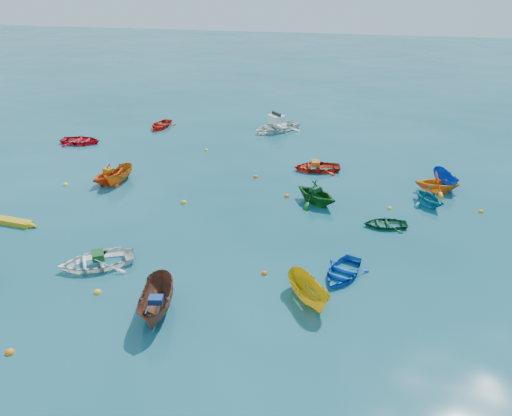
% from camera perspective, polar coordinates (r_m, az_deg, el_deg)
% --- Properties ---
extents(ground, '(160.00, 160.00, 0.00)m').
position_cam_1_polar(ground, '(25.21, -2.12, -5.92)').
color(ground, '#0A434D').
rests_on(ground, ground).
extents(dinghy_white_near, '(4.38, 4.02, 0.74)m').
position_cam_1_polar(dinghy_white_near, '(25.98, -17.67, -6.26)').
color(dinghy_white_near, white).
rests_on(dinghy_white_near, ground).
extents(sampan_brown_mid, '(1.94, 3.68, 1.35)m').
position_cam_1_polar(sampan_brown_mid, '(22.23, -11.11, -11.68)').
color(sampan_brown_mid, brown).
rests_on(sampan_brown_mid, ground).
extents(dinghy_blue_se, '(2.96, 3.44, 0.60)m').
position_cam_1_polar(dinghy_blue_se, '(24.43, 9.80, -7.56)').
color(dinghy_blue_se, blue).
rests_on(dinghy_blue_se, ground).
extents(dinghy_orange_w, '(3.14, 3.34, 1.40)m').
position_cam_1_polar(dinghy_orange_w, '(34.98, -16.40, 2.85)').
color(dinghy_orange_w, '#F25216').
rests_on(dinghy_orange_w, ground).
extents(sampan_yellow_mid, '(2.62, 3.13, 1.16)m').
position_cam_1_polar(sampan_yellow_mid, '(22.61, 5.96, -10.48)').
color(sampan_yellow_mid, gold).
rests_on(sampan_yellow_mid, ground).
extents(dinghy_green_e, '(2.66, 2.07, 0.51)m').
position_cam_1_polar(dinghy_green_e, '(29.07, 14.48, -2.02)').
color(dinghy_green_e, '#114B26').
rests_on(dinghy_green_e, ground).
extents(dinghy_cyan_se, '(3.08, 3.20, 1.29)m').
position_cam_1_polar(dinghy_cyan_se, '(32.30, 18.96, 0.39)').
color(dinghy_cyan_se, '#177590').
rests_on(dinghy_cyan_se, ground).
extents(dinghy_red_nw, '(3.35, 2.50, 0.66)m').
position_cam_1_polar(dinghy_red_nw, '(43.11, -19.35, 7.01)').
color(dinghy_red_nw, red).
rests_on(dinghy_red_nw, ground).
extents(sampan_orange_n, '(1.45, 2.96, 1.10)m').
position_cam_1_polar(sampan_orange_n, '(34.81, -15.27, 2.89)').
color(sampan_orange_n, '#B85F11').
rests_on(sampan_orange_n, ground).
extents(dinghy_green_n, '(3.87, 3.77, 1.55)m').
position_cam_1_polar(dinghy_green_n, '(30.93, 6.83, 0.56)').
color(dinghy_green_n, '#135418').
rests_on(dinghy_green_n, ground).
extents(dinghy_red_ne, '(3.67, 2.94, 0.68)m').
position_cam_1_polar(dinghy_red_ne, '(35.75, 6.92, 4.34)').
color(dinghy_red_ne, red).
rests_on(dinghy_red_ne, ground).
extents(sampan_blue_far, '(1.77, 2.98, 1.08)m').
position_cam_1_polar(sampan_blue_far, '(35.28, 20.71, 2.38)').
color(sampan_blue_far, '#0E3CAF').
rests_on(sampan_blue_far, ground).
extents(dinghy_red_far, '(2.46, 3.20, 0.62)m').
position_cam_1_polar(dinghy_red_far, '(45.41, -10.82, 9.06)').
color(dinghy_red_far, red).
rests_on(dinghy_red_far, ground).
extents(dinghy_orange_far, '(2.83, 2.46, 1.46)m').
position_cam_1_polar(dinghy_orange_far, '(34.24, 19.87, 1.77)').
color(dinghy_orange_far, orange).
rests_on(dinghy_orange_far, ground).
extents(kayak_yellow, '(3.74, 0.95, 0.37)m').
position_cam_1_polar(kayak_yellow, '(31.78, -26.44, -1.55)').
color(kayak_yellow, gold).
rests_on(kayak_yellow, ground).
extents(motorboat_white, '(5.24, 5.24, 1.50)m').
position_cam_1_polar(motorboat_white, '(43.84, 2.33, 8.86)').
color(motorboat_white, white).
rests_on(motorboat_white, ground).
extents(tarp_green_a, '(0.86, 0.92, 0.36)m').
position_cam_1_polar(tarp_green_a, '(25.69, -17.62, -5.20)').
color(tarp_green_a, '#134C1F').
rests_on(tarp_green_a, dinghy_white_near).
extents(tarp_blue_a, '(0.65, 0.54, 0.28)m').
position_cam_1_polar(tarp_blue_a, '(21.61, -11.37, -10.24)').
color(tarp_blue_a, navy).
rests_on(tarp_blue_a, sampan_brown_mid).
extents(tarp_orange_a, '(0.73, 0.65, 0.29)m').
position_cam_1_polar(tarp_orange_a, '(34.68, -16.52, 4.16)').
color(tarp_orange_a, '#C27513').
rests_on(tarp_orange_a, dinghy_orange_w).
extents(tarp_green_b, '(0.71, 0.75, 0.29)m').
position_cam_1_polar(tarp_green_b, '(30.59, 6.78, 2.15)').
color(tarp_green_b, '#124923').
rests_on(tarp_green_b, dinghy_green_n).
extents(tarp_orange_b, '(0.68, 0.82, 0.35)m').
position_cam_1_polar(tarp_orange_b, '(35.55, 6.81, 5.10)').
color(tarp_orange_b, orange).
rests_on(tarp_orange_b, dinghy_red_ne).
extents(buoy_or_a, '(0.36, 0.36, 0.36)m').
position_cam_1_polar(buoy_or_a, '(22.16, -26.29, -14.63)').
color(buoy_or_a, orange).
rests_on(buoy_or_a, ground).
extents(buoy_ye_a, '(0.35, 0.35, 0.35)m').
position_cam_1_polar(buoy_ye_a, '(24.05, -17.63, -9.22)').
color(buoy_ye_a, yellow).
rests_on(buoy_ye_a, ground).
extents(buoy_or_b, '(0.29, 0.29, 0.29)m').
position_cam_1_polar(buoy_or_b, '(24.17, 0.96, -7.53)').
color(buoy_or_b, orange).
rests_on(buoy_or_b, ground).
extents(buoy_ye_b, '(0.36, 0.36, 0.36)m').
position_cam_1_polar(buoy_ye_b, '(35.45, -20.92, 2.45)').
color(buoy_ye_b, yellow).
rests_on(buoy_ye_b, ground).
extents(buoy_or_c, '(0.34, 0.34, 0.34)m').
position_cam_1_polar(buoy_or_c, '(31.60, 3.53, 1.31)').
color(buoy_or_c, orange).
rests_on(buoy_or_c, ground).
extents(buoy_ye_c, '(0.38, 0.38, 0.38)m').
position_cam_1_polar(buoy_ye_c, '(31.05, -8.25, 0.57)').
color(buoy_ye_c, gold).
rests_on(buoy_ye_c, ground).
extents(buoy_or_d, '(0.29, 0.29, 0.29)m').
position_cam_1_polar(buoy_or_d, '(32.53, 24.31, -0.43)').
color(buoy_or_d, orange).
rests_on(buoy_or_d, ground).
extents(buoy_ye_d, '(0.31, 0.31, 0.31)m').
position_cam_1_polar(buoy_ye_d, '(39.29, -5.70, 6.54)').
color(buoy_ye_d, yellow).
rests_on(buoy_ye_d, ground).
extents(buoy_or_e, '(0.34, 0.34, 0.34)m').
position_cam_1_polar(buoy_or_e, '(34.29, -0.05, 3.52)').
color(buoy_or_e, '#F8560D').
rests_on(buoy_or_e, ground).
extents(buoy_ye_e, '(0.29, 0.29, 0.29)m').
position_cam_1_polar(buoy_ye_e, '(31.10, 15.03, -0.09)').
color(buoy_ye_e, yellow).
rests_on(buoy_ye_e, ground).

